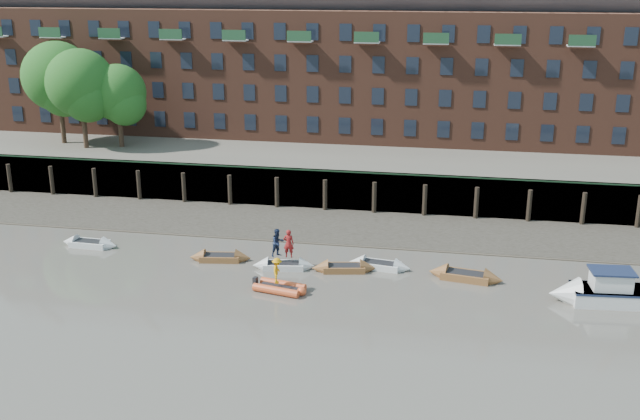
% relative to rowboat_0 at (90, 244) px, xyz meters
% --- Properties ---
extents(ground, '(220.00, 220.00, 0.00)m').
position_rel_rowboat_0_xyz_m(ground, '(16.89, -10.53, -0.21)').
color(ground, '#5F5A51').
rests_on(ground, ground).
extents(foreshore, '(110.00, 8.00, 0.50)m').
position_rel_rowboat_0_xyz_m(foreshore, '(16.89, 7.47, -0.21)').
color(foreshore, '#3D382F').
rests_on(foreshore, ground).
extents(mud_band, '(110.00, 1.60, 0.10)m').
position_rel_rowboat_0_xyz_m(mud_band, '(16.89, 4.07, -0.21)').
color(mud_band, '#4C4336').
rests_on(mud_band, ground).
extents(river_wall, '(110.00, 1.23, 3.30)m').
position_rel_rowboat_0_xyz_m(river_wall, '(16.89, 11.85, 1.38)').
color(river_wall, '#2D2A26').
rests_on(river_wall, ground).
extents(bank_terrace, '(110.00, 28.00, 3.20)m').
position_rel_rowboat_0_xyz_m(bank_terrace, '(16.89, 25.47, 1.39)').
color(bank_terrace, '#5E594D').
rests_on(bank_terrace, ground).
extents(apartment_terrace, '(80.60, 15.56, 20.98)m').
position_rel_rowboat_0_xyz_m(apartment_terrace, '(16.89, 26.47, 12.61)').
color(apartment_terrace, brown).
rests_on(apartment_terrace, bank_terrace).
extents(tree_cluster, '(11.76, 7.74, 9.40)m').
position_rel_rowboat_0_xyz_m(tree_cluster, '(-8.73, 16.82, 8.79)').
color(tree_cluster, '#3A281C').
rests_on(tree_cluster, bank_terrace).
extents(rowboat_0, '(4.23, 1.41, 1.21)m').
position_rel_rowboat_0_xyz_m(rowboat_0, '(0.00, 0.00, 0.00)').
color(rowboat_0, silver).
rests_on(rowboat_0, ground).
extents(rowboat_2, '(4.27, 1.78, 1.20)m').
position_rel_rowboat_0_xyz_m(rowboat_2, '(9.90, -0.90, -0.00)').
color(rowboat_2, brown).
rests_on(rowboat_2, ground).
extents(rowboat_3, '(4.21, 1.76, 1.19)m').
position_rel_rowboat_0_xyz_m(rowboat_3, '(14.43, -1.52, -0.00)').
color(rowboat_3, silver).
rests_on(rowboat_3, ground).
extents(rowboat_4, '(4.33, 1.99, 1.21)m').
position_rel_rowboat_0_xyz_m(rowboat_4, '(18.37, -1.23, 0.00)').
color(rowboat_4, brown).
rests_on(rowboat_4, ground).
extents(rowboat_5, '(4.27, 1.77, 1.20)m').
position_rel_rowboat_0_xyz_m(rowboat_5, '(20.59, -0.30, -0.00)').
color(rowboat_5, silver).
rests_on(rowboat_5, ground).
extents(rowboat_6, '(4.85, 2.14, 1.36)m').
position_rel_rowboat_0_xyz_m(rowboat_6, '(26.12, -1.17, 0.03)').
color(rowboat_6, brown).
rests_on(rowboat_6, ground).
extents(rib_tender, '(3.34, 2.13, 0.56)m').
position_rel_rowboat_0_xyz_m(rib_tender, '(15.14, -5.11, 0.03)').
color(rib_tender, '#E25628').
rests_on(rib_tender, ground).
extents(motor_launch, '(6.57, 2.62, 2.65)m').
position_rel_rowboat_0_xyz_m(motor_launch, '(33.73, -3.27, 0.46)').
color(motor_launch, silver).
rests_on(motor_launch, ground).
extents(person_rower_a, '(0.71, 0.48, 1.89)m').
position_rel_rowboat_0_xyz_m(person_rower_a, '(14.76, -1.43, 1.53)').
color(person_rower_a, maroon).
rests_on(person_rower_a, rowboat_3).
extents(person_rower_b, '(1.13, 1.14, 1.86)m').
position_rel_rowboat_0_xyz_m(person_rower_b, '(14.02, -1.37, 1.52)').
color(person_rower_b, '#19233F').
rests_on(person_rower_b, rowboat_3).
extents(person_rib_crew, '(0.68, 1.08, 1.61)m').
position_rel_rowboat_0_xyz_m(person_rib_crew, '(14.87, -5.08, 1.12)').
color(person_rib_crew, orange).
rests_on(person_rib_crew, rib_tender).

